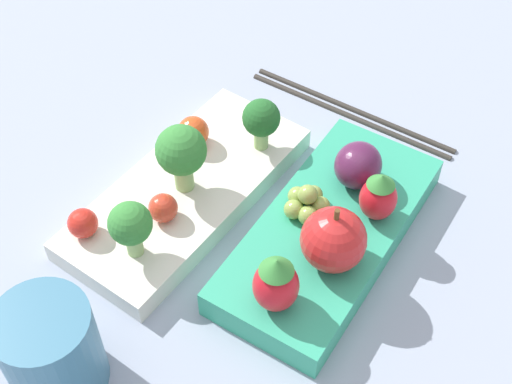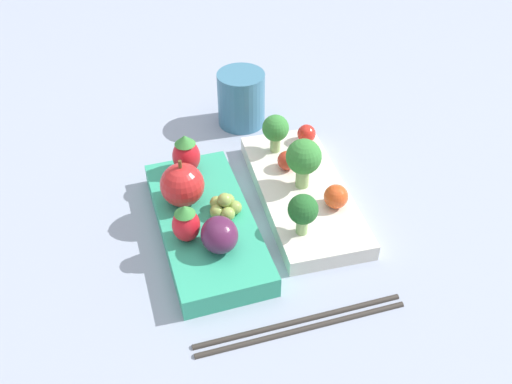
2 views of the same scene
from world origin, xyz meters
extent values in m
plane|color=#939EB2|center=(0.00, 0.00, 0.00)|extent=(4.00, 4.00, 0.00)
cube|color=silver|center=(-0.01, 0.06, 0.01)|extent=(0.24, 0.12, 0.02)
cube|color=#33A87F|center=(0.01, -0.06, 0.01)|extent=(0.22, 0.11, 0.03)
cylinder|color=#93B770|center=(0.06, 0.03, 0.03)|extent=(0.01, 0.01, 0.02)
sphere|color=#236028|center=(0.06, 0.03, 0.05)|extent=(0.03, 0.03, 0.03)
cylinder|color=#93B770|center=(-0.09, 0.06, 0.03)|extent=(0.01, 0.01, 0.02)
sphere|color=#388438|center=(-0.09, 0.06, 0.05)|extent=(0.03, 0.03, 0.03)
cylinder|color=#93B770|center=(-0.01, 0.06, 0.03)|extent=(0.02, 0.02, 0.02)
sphere|color=#388438|center=(-0.01, 0.06, 0.06)|extent=(0.04, 0.04, 0.04)
sphere|color=red|center=(-0.09, 0.10, 0.03)|extent=(0.02, 0.02, 0.02)
sphere|color=#DB4C1E|center=(0.03, 0.08, 0.03)|extent=(0.03, 0.03, 0.03)
sphere|color=red|center=(-0.05, 0.06, 0.03)|extent=(0.02, 0.02, 0.02)
sphere|color=red|center=(-0.02, -0.08, 0.05)|extent=(0.05, 0.05, 0.05)
cylinder|color=brown|center=(-0.02, -0.08, 0.08)|extent=(0.00, 0.00, 0.01)
ellipsoid|color=red|center=(-0.08, -0.06, 0.05)|extent=(0.03, 0.03, 0.04)
cone|color=#388438|center=(-0.08, -0.06, 0.07)|extent=(0.02, 0.02, 0.01)
ellipsoid|color=red|center=(0.03, -0.09, 0.04)|extent=(0.03, 0.03, 0.04)
cone|color=#388438|center=(0.03, -0.09, 0.07)|extent=(0.02, 0.02, 0.01)
ellipsoid|color=#511E42|center=(0.06, -0.06, 0.04)|extent=(0.04, 0.04, 0.04)
sphere|color=#8EA84C|center=(0.02, -0.04, 0.03)|extent=(0.02, 0.02, 0.02)
sphere|color=#8EA84C|center=(0.01, -0.03, 0.03)|extent=(0.02, 0.02, 0.02)
sphere|color=#8EA84C|center=(0.00, -0.03, 0.03)|extent=(0.02, 0.02, 0.02)
sphere|color=#8EA84C|center=(0.00, -0.05, 0.03)|extent=(0.02, 0.02, 0.02)
sphere|color=#8EA84C|center=(0.01, -0.05, 0.03)|extent=(0.02, 0.02, 0.02)
sphere|color=#8EA84C|center=(0.01, -0.04, 0.05)|extent=(0.02, 0.02, 0.02)
cylinder|color=teal|center=(-0.19, 0.05, 0.04)|extent=(0.07, 0.07, 0.08)
cylinder|color=#332D28|center=(0.16, -0.01, 0.00)|extent=(0.02, 0.21, 0.01)
cylinder|color=#332D28|center=(0.15, -0.01, 0.00)|extent=(0.02, 0.21, 0.01)
camera|label=1|loc=(-0.32, -0.19, 0.46)|focal=50.00mm
camera|label=2|loc=(0.45, -0.16, 0.45)|focal=40.00mm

